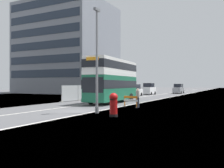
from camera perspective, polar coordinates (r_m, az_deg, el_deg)
The scene contains 13 objects.
ground at distance 20.11m, azimuth -6.99°, elevation -6.42°, with size 140.00×280.00×0.10m.
double_decker_bus at distance 28.97m, azimuth 0.21°, elevation 0.97°, with size 3.34×10.62×5.06m.
lamppost_foreground at distance 18.43m, azimuth -3.54°, elevation 4.71°, with size 0.29×0.70×7.88m.
red_pillar_postbox at distance 16.47m, azimuth 0.36°, elevation -4.60°, with size 0.58×0.58×1.60m.
roadworks_barrier at distance 23.07m, azimuth 4.38°, elevation -3.85°, with size 1.55×0.71×1.07m.
construction_site_fence at distance 35.55m, azimuth -4.77°, elevation -1.95°, with size 0.44×13.80×2.07m.
car_oncoming_near at distance 44.55m, azimuth 5.13°, elevation -1.55°, with size 1.99×4.49×2.15m.
car_receding_mid at distance 51.41m, azimuth 8.59°, elevation -1.22°, with size 2.05×4.02×2.39m.
car_receding_far at distance 58.58m, azimuth 15.25°, elevation -1.13°, with size 1.96×4.54×2.23m.
bare_tree_far_verge_near at distance 56.81m, azimuth -2.27°, elevation 0.12°, with size 3.29×2.85×4.43m.
bare_tree_far_verge_mid at distance 67.60m, azimuth 4.27°, elevation -0.34°, with size 2.20×2.65×3.75m.
pedestrian_at_kerb at distance 22.80m, azimuth 6.02°, elevation -3.26°, with size 0.34×0.34×1.79m.
backdrop_office_block at distance 62.70m, azimuth -10.27°, elevation 7.89°, with size 20.82×17.79×21.61m.
Camera 1 is at (11.82, -16.32, 2.20)m, focal length 39.18 mm.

